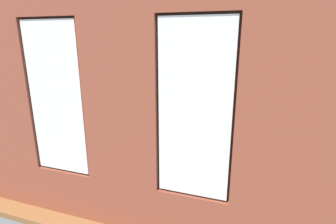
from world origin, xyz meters
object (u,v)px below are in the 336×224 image
object	(u,v)px
candle_jar	(177,133)
potted_plant_between_couches	(228,174)
couch_by_window	(136,182)
coffee_table	(175,135)
couch_left	(281,155)
cup_ceramic	(175,131)
remote_gray	(170,131)
potted_plant_corner_far_left	(310,186)
table_plant_small	(159,129)
remote_black	(190,132)
papasan_chair	(181,121)
potted_plant_near_tv	(75,129)
tv_flatscreen	(82,109)
potted_plant_beside_window_right	(32,157)
potted_plant_by_left_couch	(261,130)
media_console	(84,132)

from	to	relation	value
candle_jar	potted_plant_between_couches	size ratio (longest dim) A/B	0.11
couch_by_window	coffee_table	xyz separation A→B (m)	(-0.00, -2.17, 0.05)
couch_left	cup_ceramic	xyz separation A→B (m)	(2.39, -0.25, 0.15)
cup_ceramic	remote_gray	xyz separation A→B (m)	(0.15, -0.09, -0.03)
remote_gray	potted_plant_corner_far_left	xyz separation A→B (m)	(-2.70, 2.35, 0.36)
table_plant_small	remote_black	xyz separation A→B (m)	(-0.69, -0.25, -0.10)
papasan_chair	potted_plant_near_tv	distance (m)	2.85
couch_left	coffee_table	distance (m)	2.40
tv_flatscreen	potted_plant_beside_window_right	size ratio (longest dim) A/B	1.30
couch_left	coffee_table	xyz separation A→B (m)	(2.39, -0.25, 0.05)
couch_by_window	candle_jar	world-z (taller)	couch_by_window
potted_plant_near_tv	coffee_table	bearing A→B (deg)	-147.08
potted_plant_beside_window_right	couch_by_window	bearing A→B (deg)	-177.29
couch_by_window	potted_plant_corner_far_left	xyz separation A→B (m)	(-2.55, 0.09, 0.48)
cup_ceramic	potted_plant_near_tv	distance (m)	2.29
couch_left	potted_plant_between_couches	size ratio (longest dim) A/B	1.61
coffee_table	remote_gray	distance (m)	0.19
cup_ceramic	papasan_chair	size ratio (longest dim) A/B	0.07
couch_by_window	coffee_table	size ratio (longest dim) A/B	1.74
potted_plant_between_couches	table_plant_small	bearing A→B (deg)	-47.34
couch_left	potted_plant_corner_far_left	distance (m)	2.07
couch_left	potted_plant_corner_far_left	xyz separation A→B (m)	(-0.16, 2.00, 0.48)
couch_by_window	potted_plant_by_left_couch	distance (m)	3.81
couch_left	media_console	distance (m)	4.84
couch_left	papasan_chair	world-z (taller)	couch_left
table_plant_small	remote_gray	bearing A→B (deg)	-135.37
cup_ceramic	potted_plant_by_left_couch	distance (m)	2.26
couch_by_window	potted_plant_near_tv	xyz separation A→B (m)	(1.91, -0.93, 0.40)
tv_flatscreen	coffee_table	bearing A→B (deg)	-174.23
candle_jar	table_plant_small	world-z (taller)	table_plant_small
coffee_table	potted_plant_near_tv	size ratio (longest dim) A/B	0.77
coffee_table	potted_plant_near_tv	xyz separation A→B (m)	(1.91, 1.24, 0.35)
potted_plant_corner_far_left	potted_plant_near_tv	distance (m)	4.58
coffee_table	media_console	bearing A→B (deg)	5.83
papasan_chair	coffee_table	bearing A→B (deg)	96.77
candle_jar	potted_plant_corner_far_left	distance (m)	3.28
candle_jar	couch_left	bearing A→B (deg)	176.47
cup_ceramic	potted_plant_beside_window_right	bearing A→B (deg)	47.00
couch_left	remote_gray	distance (m)	2.56
candle_jar	potted_plant_beside_window_right	xyz separation A→B (m)	(2.21, 2.16, 0.01)
cup_ceramic	tv_flatscreen	world-z (taller)	tv_flatscreen
coffee_table	potted_plant_corner_far_left	size ratio (longest dim) A/B	0.82
couch_by_window	potted_plant_by_left_couch	world-z (taller)	couch_by_window
tv_flatscreen	potted_plant_between_couches	size ratio (longest dim) A/B	0.96
couch_by_window	potted_plant_near_tv	world-z (taller)	potted_plant_near_tv
couch_left	potted_plant_by_left_couch	size ratio (longest dim) A/B	3.27
remote_gray	tv_flatscreen	world-z (taller)	tv_flatscreen
couch_by_window	remote_black	world-z (taller)	couch_by_window
media_console	tv_flatscreen	world-z (taller)	tv_flatscreen
couch_left	potted_plant_beside_window_right	world-z (taller)	potted_plant_beside_window_right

